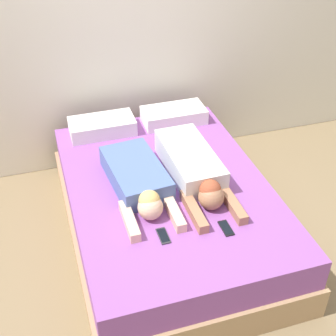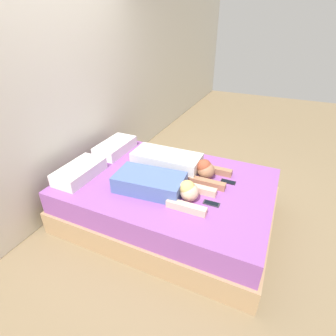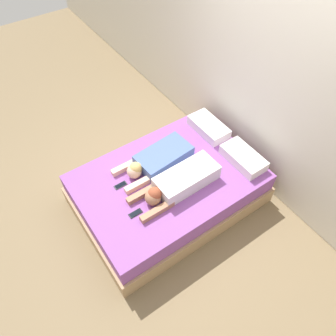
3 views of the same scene
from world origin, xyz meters
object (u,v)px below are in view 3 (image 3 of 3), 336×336
at_px(pillow_head_left, 209,127).
at_px(cell_phone_left, 121,185).
at_px(person_left, 157,160).
at_px(person_right, 179,182).
at_px(cell_phone_right, 135,213).
at_px(pillow_head_right, 243,158).
at_px(bed, 168,189).

distance_m(pillow_head_left, cell_phone_left, 1.43).
relative_size(person_left, person_right, 0.91).
bearing_deg(cell_phone_right, pillow_head_right, 85.90).
bearing_deg(cell_phone_left, cell_phone_right, -7.35).
relative_size(pillow_head_right, person_left, 0.58).
height_order(person_left, cell_phone_left, person_left).
bearing_deg(person_right, cell_phone_left, -127.01).
xyz_separation_m(bed, person_right, (0.21, 0.01, 0.36)).
height_order(bed, person_left, person_left).
height_order(pillow_head_right, person_right, person_right).
relative_size(bed, person_right, 2.02).
xyz_separation_m(pillow_head_left, person_left, (0.11, -0.89, 0.02)).
distance_m(pillow_head_right, cell_phone_left, 1.52).
xyz_separation_m(bed, cell_phone_left, (-0.20, -0.53, 0.27)).
distance_m(person_left, person_right, 0.44).
height_order(pillow_head_left, pillow_head_right, same).
distance_m(cell_phone_left, cell_phone_right, 0.43).
height_order(person_left, person_right, person_right).
bearing_deg(pillow_head_right, bed, -110.52).
distance_m(pillow_head_left, person_right, 1.03).
xyz_separation_m(person_left, person_right, (0.44, 0.01, 0.01)).
relative_size(person_left, cell_phone_left, 6.50).
bearing_deg(bed, person_left, -179.03).
height_order(pillow_head_right, person_left, person_left).
bearing_deg(bed, pillow_head_right, 69.48).
bearing_deg(cell_phone_left, pillow_head_right, 69.50).
height_order(person_right, cell_phone_left, person_right).
height_order(person_right, cell_phone_right, person_right).
height_order(cell_phone_left, cell_phone_right, same).
bearing_deg(cell_phone_right, person_left, 127.81).
relative_size(pillow_head_left, cell_phone_left, 3.74).
distance_m(person_right, cell_phone_right, 0.60).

